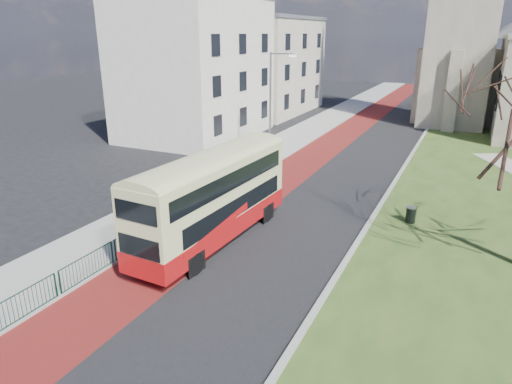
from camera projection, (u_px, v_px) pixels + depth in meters
The scene contains 12 objects.
ground at pixel (198, 257), 20.46m from camera, with size 160.00×160.00×0.00m, color black.
road_carriageway at pixel (347, 157), 36.87m from camera, with size 9.00×120.00×0.01m, color black.
bus_lane at pixel (316, 154), 37.97m from camera, with size 3.40×120.00×0.01m, color #591414.
pavement_west at pixel (274, 148), 39.50m from camera, with size 4.00×120.00×0.12m, color gray.
kerb_west at pixel (295, 151), 38.68m from camera, with size 0.25×120.00×0.13m, color #999993.
kerb_east at pixel (410, 157), 36.67m from camera, with size 0.25×80.00×0.13m, color #999993.
pedestrian_railing at pixel (192, 207), 24.88m from camera, with size 0.07×24.00×1.12m.
street_block_near at pixel (195, 67), 42.74m from camera, with size 10.30×14.30×13.00m.
street_block_far at pixel (266, 65), 56.61m from camera, with size 10.30×16.30×11.50m.
streetlamp at pixel (272, 99), 36.03m from camera, with size 2.13×0.18×8.00m.
bus at pixel (213, 194), 21.24m from camera, with size 2.88×10.24×4.23m.
litter_bin at pixel (411, 214), 24.00m from camera, with size 0.67×0.67×0.87m.
Camera 1 is at (10.26, -15.42, 9.52)m, focal length 32.00 mm.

